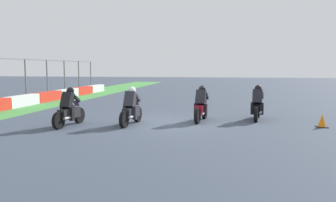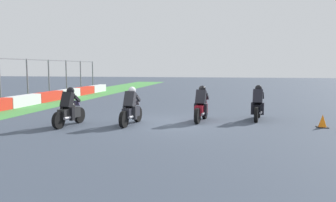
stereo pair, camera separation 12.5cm
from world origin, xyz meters
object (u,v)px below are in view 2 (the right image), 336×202
object	(u,v)px
rider_lane_a	(258,106)
rider_lane_c	(131,109)
rider_lane_d	(69,110)
rider_lane_b	(201,107)
traffic_cone	(323,122)

from	to	relation	value
rider_lane_a	rider_lane_c	distance (m)	5.51
rider_lane_c	rider_lane_d	world-z (taller)	same
rider_lane_b	rider_lane_d	distance (m)	5.38
rider_lane_a	traffic_cone	size ratio (longest dim) A/B	4.08
rider_lane_b	rider_lane_d	world-z (taller)	same
rider_lane_c	rider_lane_b	bearing A→B (deg)	-56.52
rider_lane_c	rider_lane_d	bearing A→B (deg)	112.86
rider_lane_a	traffic_cone	bearing A→B (deg)	-113.99
rider_lane_a	rider_lane_b	world-z (taller)	same
rider_lane_b	traffic_cone	xyz separation A→B (m)	(-0.65, -4.65, -0.39)
rider_lane_b	rider_lane_d	size ratio (longest dim) A/B	1.00
rider_lane_d	traffic_cone	size ratio (longest dim) A/B	4.09
rider_lane_d	traffic_cone	world-z (taller)	rider_lane_d
rider_lane_a	rider_lane_b	bearing A→B (deg)	117.93
rider_lane_b	traffic_cone	distance (m)	4.71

